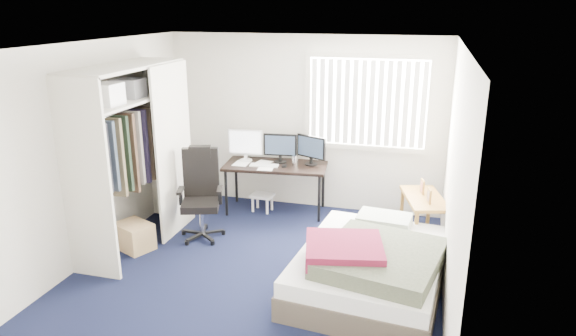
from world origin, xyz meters
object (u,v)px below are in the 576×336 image
Objects in this scene: office_chair at (201,203)px; nightstand at (424,202)px; bed at (371,266)px; desk at (276,162)px.

office_chair is 1.22× the size of nightstand.
desk is at bearing 130.73° from bed.
nightstand is at bearing 11.46° from office_chair.
desk reaches higher than bed.
nightstand is (2.76, 0.56, 0.08)m from office_chair.
desk reaches higher than nightstand.
desk is at bearing 57.18° from office_chair.
desk is 2.14m from nightstand.
desk is 1.30m from office_chair.
bed is (2.27, -0.77, -0.17)m from office_chair.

